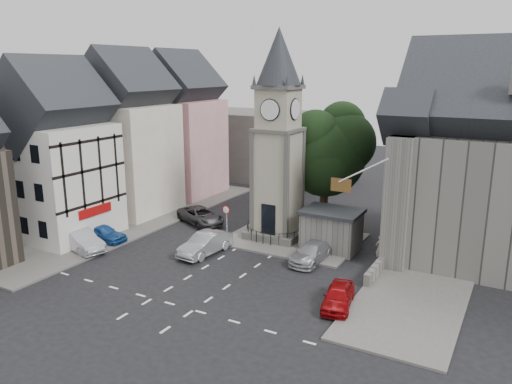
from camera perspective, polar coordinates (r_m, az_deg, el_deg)
The scene contains 23 objects.
ground at distance 34.04m, azimuth -3.72°, elevation -9.04°, with size 120.00×120.00×0.00m, color black.
pavement_west at distance 45.73m, azimuth -12.91°, elevation -3.17°, with size 6.00×30.00×0.14m, color #595651.
pavement_east at distance 37.08m, azimuth 19.38°, elevation -7.74°, with size 6.00×26.00×0.14m, color #595651.
central_island at distance 39.90m, azimuth 4.35°, elevation -5.39°, with size 10.00×8.00×0.16m, color #595651.
road_markings at distance 30.00m, azimuth -9.54°, elevation -12.54°, with size 20.00×8.00×0.01m, color silver.
clock_tower at distance 38.62m, azimuth 2.53°, elevation 6.28°, with size 4.86×4.86×16.25m.
stone_shelter at distance 37.80m, azimuth 8.62°, elevation -4.28°, with size 4.30×3.30×3.08m.
town_tree at distance 42.53m, azimuth 7.97°, elevation 5.32°, with size 7.20×7.20×10.80m.
warning_sign_post at distance 39.28m, azimuth -3.43°, elevation -2.70°, with size 0.70×0.19×2.85m.
terrace_pink at distance 53.78m, azimuth -8.59°, elevation 6.69°, with size 8.10×7.60×12.80m.
terrace_cream at distance 47.75m, azimuth -14.44°, elevation 5.48°, with size 8.10×7.60×12.80m.
terrace_tudor at distance 42.44m, azimuth -21.80°, elevation 3.35°, with size 8.10×7.60×12.00m.
backdrop_west at distance 62.26m, azimuth 0.84°, elevation 5.43°, with size 20.00×10.00×8.00m, color #4C4944.
east_building at distance 37.95m, azimuth 26.27°, elevation 1.85°, with size 14.40×11.40×12.60m.
east_boundary_wall at distance 39.28m, azimuth 15.91°, elevation -5.66°, with size 0.40×16.00×0.90m, color #5C5954.
flagpole at distance 32.22m, azimuth 12.11°, elevation 2.40°, with size 3.68×0.10×2.74m.
car_west_blue at distance 41.02m, azimuth -17.17°, elevation -4.52°, with size 1.67×4.14×1.41m, color #1A4A8F.
car_west_silver at distance 39.64m, azimuth -19.40°, elevation -5.22°, with size 1.67×4.80×1.58m, color #A4A7AC.
car_west_grey at distance 44.01m, azimuth -6.35°, elevation -2.70°, with size 2.36×5.11×1.42m, color #313134.
car_island_silver at distance 36.88m, azimuth -5.83°, elevation -5.91°, with size 1.66×4.76×1.57m, color #979B9F.
car_island_east at distance 35.57m, azimuth 6.36°, elevation -6.91°, with size 1.84×4.53×1.31m, color #9B9CA2.
car_east_red at distance 29.41m, azimuth 9.38°, elevation -11.68°, with size 1.56×3.87×1.32m, color #92080B.
pedestrian at distance 36.46m, azimuth 13.98°, elevation -6.25°, with size 0.69×0.45×1.88m, color beige.
Camera 1 is at (17.07, -26.26, 13.34)m, focal length 35.00 mm.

